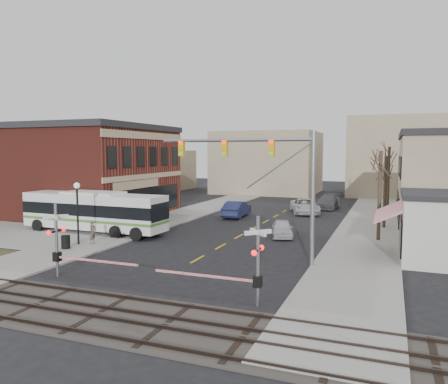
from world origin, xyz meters
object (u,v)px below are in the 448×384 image
at_px(rr_crossing_east, 248,261).
at_px(car_a, 282,228).
at_px(pedestrian_near, 93,232).
at_px(transit_bus, 94,211).
at_px(car_d, 328,202).
at_px(pedestrian_far, 121,219).
at_px(street_lamp, 77,200).
at_px(car_b, 237,209).
at_px(traffic_signal_mast, 268,169).
at_px(trash_bin, 66,242).
at_px(rr_crossing_west, 63,241).
at_px(car_c, 305,206).

bearing_deg(rr_crossing_east, car_a, 98.12).
distance_m(car_a, pedestrian_near, 14.56).
bearing_deg(transit_bus, car_d, 55.10).
bearing_deg(car_a, pedestrian_far, 176.02).
height_order(street_lamp, car_b, street_lamp).
bearing_deg(rr_crossing_east, street_lamp, 154.72).
relative_size(car_a, car_b, 0.78).
relative_size(traffic_signal_mast, rr_crossing_east, 1.77).
height_order(street_lamp, trash_bin, street_lamp).
distance_m(rr_crossing_west, car_b, 24.02).
bearing_deg(rr_crossing_east, pedestrian_far, 140.07).
xyz_separation_m(street_lamp, car_d, (13.99, 27.65, -2.48)).
relative_size(car_a, pedestrian_far, 2.07).
height_order(transit_bus, traffic_signal_mast, traffic_signal_mast).
bearing_deg(rr_crossing_east, car_d, 91.96).
relative_size(car_d, pedestrian_far, 2.97).
distance_m(traffic_signal_mast, trash_bin, 14.89).
relative_size(car_b, pedestrian_far, 2.64).
xyz_separation_m(car_b, car_d, (7.94, 10.40, -0.01)).
bearing_deg(street_lamp, trash_bin, -85.68).
bearing_deg(pedestrian_far, traffic_signal_mast, -86.50).
bearing_deg(rr_crossing_west, rr_crossing_east, -2.54).
height_order(car_a, pedestrian_far, pedestrian_far).
distance_m(transit_bus, car_a, 15.65).
bearing_deg(pedestrian_far, car_a, -53.67).
bearing_deg(car_c, traffic_signal_mast, -103.97).
relative_size(rr_crossing_west, car_b, 1.10).
bearing_deg(transit_bus, rr_crossing_west, -59.38).
xyz_separation_m(transit_bus, traffic_signal_mast, (16.09, -4.21, 3.87)).
bearing_deg(trash_bin, transit_bus, 110.45).
relative_size(rr_crossing_east, car_b, 1.10).
bearing_deg(pedestrian_far, car_b, -4.89).
bearing_deg(street_lamp, transit_bus, 115.06).
bearing_deg(trash_bin, car_c, 63.21).
xyz_separation_m(car_a, car_c, (-0.76, 13.82, 0.14)).
height_order(transit_bus, street_lamp, street_lamp).
height_order(rr_crossing_west, street_lamp, street_lamp).
distance_m(transit_bus, car_c, 22.94).
height_order(street_lamp, car_d, street_lamp).
xyz_separation_m(pedestrian_near, pedestrian_far, (-1.22, 5.34, 0.10)).
distance_m(rr_crossing_west, pedestrian_far, 13.51).
xyz_separation_m(rr_crossing_east, pedestrian_far, (-15.56, 13.03, -0.88)).
bearing_deg(car_d, car_c, -105.09).
height_order(rr_crossing_west, car_a, rr_crossing_west).
bearing_deg(street_lamp, rr_crossing_east, -25.28).
relative_size(transit_bus, rr_crossing_east, 2.31).
bearing_deg(car_c, street_lamp, -137.07).
height_order(rr_crossing_east, car_c, rr_crossing_east).
distance_m(transit_bus, car_b, 15.15).
relative_size(street_lamp, trash_bin, 4.86).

